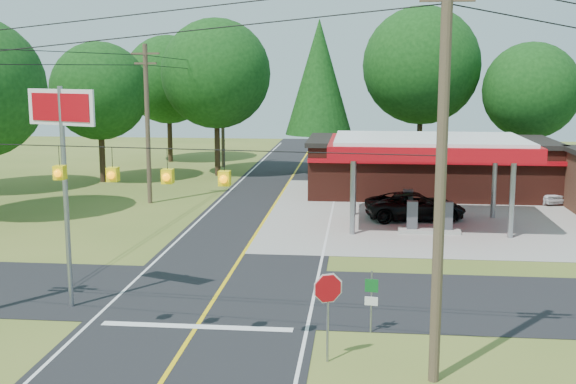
# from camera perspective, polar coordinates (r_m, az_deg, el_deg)

# --- Properties ---
(ground) EXTENTS (120.00, 120.00, 0.00)m
(ground) POSITION_cam_1_polar(r_m,az_deg,el_deg) (28.08, -5.57, -8.03)
(ground) COLOR #4A6022
(ground) RESTS_ON ground
(main_highway) EXTENTS (8.00, 120.00, 0.02)m
(main_highway) POSITION_cam_1_polar(r_m,az_deg,el_deg) (28.08, -5.57, -8.01)
(main_highway) COLOR black
(main_highway) RESTS_ON ground
(cross_road) EXTENTS (70.00, 7.00, 0.02)m
(cross_road) POSITION_cam_1_polar(r_m,az_deg,el_deg) (28.08, -5.57, -8.00)
(cross_road) COLOR black
(cross_road) RESTS_ON ground
(lane_center_yellow) EXTENTS (0.15, 110.00, 0.00)m
(lane_center_yellow) POSITION_cam_1_polar(r_m,az_deg,el_deg) (28.08, -5.57, -7.98)
(lane_center_yellow) COLOR yellow
(lane_center_yellow) RESTS_ON main_highway
(gas_canopy) EXTENTS (10.60, 7.40, 4.88)m
(gas_canopy) POSITION_cam_1_polar(r_m,az_deg,el_deg) (39.58, 11.05, 3.40)
(gas_canopy) COLOR gray
(gas_canopy) RESTS_ON ground
(convenience_store) EXTENTS (16.40, 7.55, 3.80)m
(convenience_store) POSITION_cam_1_polar(r_m,az_deg,el_deg) (49.83, 11.09, 1.98)
(convenience_store) COLOR #4F1F16
(convenience_store) RESTS_ON ground
(utility_pole_near_right) EXTENTS (1.80, 0.30, 11.50)m
(utility_pole_near_right) POSITION_cam_1_polar(r_m,az_deg,el_deg) (19.48, 12.01, 1.82)
(utility_pole_near_right) COLOR #473828
(utility_pole_near_right) RESTS_ON ground
(utility_pole_far_left) EXTENTS (1.80, 0.30, 10.00)m
(utility_pole_far_left) POSITION_cam_1_polar(r_m,az_deg,el_deg) (46.29, -11.05, 5.49)
(utility_pole_far_left) COLOR #473828
(utility_pole_far_left) RESTS_ON ground
(utility_pole_north) EXTENTS (0.30, 0.30, 9.50)m
(utility_pole_north) POSITION_cam_1_polar(r_m,az_deg,el_deg) (62.44, -5.19, 6.31)
(utility_pole_north) COLOR #473828
(utility_pole_north) RESTS_ON ground
(overhead_beacons) EXTENTS (17.04, 2.04, 1.03)m
(overhead_beacons) POSITION_cam_1_polar(r_m,az_deg,el_deg) (21.30, -11.68, 3.19)
(overhead_beacons) COLOR black
(overhead_beacons) RESTS_ON ground
(treeline_backdrop) EXTENTS (70.27, 51.59, 13.30)m
(treeline_backdrop) POSITION_cam_1_polar(r_m,az_deg,el_deg) (50.41, 0.64, 8.62)
(treeline_backdrop) COLOR #332316
(treeline_backdrop) RESTS_ON ground
(suv_car) EXTENTS (6.41, 6.41, 1.56)m
(suv_car) POSITION_cam_1_polar(r_m,az_deg,el_deg) (41.54, 10.02, -1.13)
(suv_car) COLOR black
(suv_car) RESTS_ON ground
(sedan_car) EXTENTS (4.77, 4.77, 1.27)m
(sedan_car) POSITION_cam_1_polar(r_m,az_deg,el_deg) (49.24, 19.39, 0.01)
(sedan_car) COLOR white
(sedan_car) RESTS_ON ground
(big_stop_sign) EXTENTS (2.79, 1.13, 7.95)m
(big_stop_sign) POSITION_cam_1_polar(r_m,az_deg,el_deg) (26.43, -17.38, 3.83)
(big_stop_sign) COLOR gray
(big_stop_sign) RESTS_ON ground
(octagonal_stop_sign) EXTENTS (0.86, 0.43, 2.73)m
(octagonal_stop_sign) POSITION_cam_1_polar(r_m,az_deg,el_deg) (21.23, 3.18, -8.15)
(octagonal_stop_sign) COLOR gray
(octagonal_stop_sign) RESTS_ON ground
(route_sign_post) EXTENTS (0.43, 0.11, 2.10)m
(route_sign_post) POSITION_cam_1_polar(r_m,az_deg,el_deg) (23.83, 6.60, -8.20)
(route_sign_post) COLOR gray
(route_sign_post) RESTS_ON ground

